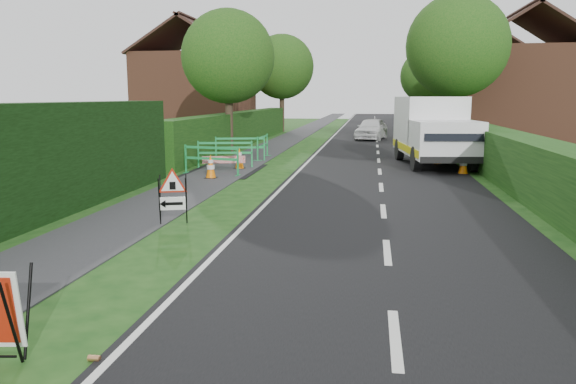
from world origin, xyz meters
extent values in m
plane|color=#164112|center=(0.00, 0.00, 0.00)|extent=(120.00, 120.00, 0.00)
cube|color=black|center=(2.50, 35.00, 0.00)|extent=(6.00, 90.00, 0.02)
cube|color=#2D2D30|center=(-3.00, 35.00, 0.01)|extent=(2.00, 90.00, 0.02)
cube|color=#14380F|center=(-5.00, 22.00, 0.00)|extent=(1.00, 24.00, 1.80)
cube|color=#14380F|center=(6.50, 16.00, 0.00)|extent=(1.20, 50.00, 1.50)
cube|color=brown|center=(-10.00, 30.00, 2.75)|extent=(7.00, 7.00, 5.50)
cube|color=#331E19|center=(-11.75, 30.00, 6.59)|extent=(4.00, 7.40, 2.58)
cube|color=#331E19|center=(-8.25, 30.00, 6.59)|extent=(4.00, 7.40, 2.58)
cube|color=#331E19|center=(-10.00, 30.00, 7.69)|extent=(0.25, 7.40, 0.18)
cube|color=brown|center=(11.00, 28.00, 2.75)|extent=(7.00, 7.00, 5.50)
cube|color=#331E19|center=(9.25, 28.00, 6.59)|extent=(4.00, 7.40, 2.58)
cube|color=#331E19|center=(12.75, 28.00, 6.59)|extent=(4.00, 7.40, 2.58)
cube|color=#331E19|center=(11.00, 28.00, 7.69)|extent=(0.25, 7.40, 0.18)
cube|color=brown|center=(12.00, 42.00, 2.75)|extent=(7.00, 7.00, 5.50)
cube|color=#331E19|center=(10.25, 42.00, 6.59)|extent=(4.00, 7.40, 2.58)
cube|color=#331E19|center=(13.75, 42.00, 6.59)|extent=(4.00, 7.40, 2.58)
cube|color=#331E19|center=(12.00, 42.00, 7.69)|extent=(0.25, 7.40, 0.18)
cylinder|color=#2D2116|center=(-4.60, 18.00, 1.31)|extent=(0.36, 0.36, 2.62)
sphere|color=#144111|center=(-4.60, 18.00, 4.50)|extent=(4.40, 4.40, 4.40)
cylinder|color=#2D2116|center=(6.40, 22.00, 1.49)|extent=(0.36, 0.36, 2.97)
sphere|color=#144111|center=(6.40, 22.00, 5.18)|extent=(5.20, 5.20, 5.20)
cylinder|color=#2D2116|center=(-4.60, 34.00, 1.40)|extent=(0.36, 0.36, 2.80)
sphere|color=#144111|center=(-4.60, 34.00, 4.84)|extent=(4.80, 4.80, 4.80)
cylinder|color=#2D2116|center=(6.40, 38.00, 1.22)|extent=(0.36, 0.36, 2.45)
sphere|color=#144111|center=(6.40, 38.00, 4.23)|extent=(4.20, 4.20, 4.20)
cylinder|color=black|center=(-1.18, -3.76, 0.48)|extent=(0.08, 0.33, 0.93)
cylinder|color=black|center=(-1.22, -3.42, 0.48)|extent=(0.08, 0.33, 0.93)
cylinder|color=black|center=(-2.06, 2.34, 0.52)|extent=(0.12, 0.30, 1.00)
cylinder|color=black|center=(-2.14, 2.58, 0.52)|extent=(0.12, 0.30, 1.00)
cylinder|color=black|center=(-1.55, 2.50, 0.52)|extent=(0.12, 0.30, 1.00)
cylinder|color=black|center=(-1.63, 2.74, 0.52)|extent=(0.12, 0.30, 1.00)
cube|color=white|center=(-1.84, 2.52, 0.45)|extent=(0.54, 0.19, 0.27)
cube|color=black|center=(-1.83, 2.51, 0.45)|extent=(0.38, 0.13, 0.06)
cone|color=black|center=(-2.04, 2.44, 0.45)|extent=(0.17, 0.19, 0.16)
cube|color=black|center=(-1.83, 2.50, 0.82)|extent=(0.12, 0.05, 0.16)
cube|color=silver|center=(4.44, 14.74, 1.55)|extent=(2.64, 3.84, 2.16)
cube|color=silver|center=(4.76, 12.02, 1.13)|extent=(2.49, 2.57, 1.32)
cube|color=black|center=(4.89, 10.91, 1.45)|extent=(1.99, 0.48, 0.61)
cube|color=yellow|center=(3.44, 13.57, 0.69)|extent=(0.67, 5.50, 0.27)
cube|color=yellow|center=(5.68, 13.83, 0.69)|extent=(0.67, 5.50, 0.27)
cube|color=black|center=(4.89, 10.92, 0.54)|extent=(2.19, 0.39, 0.22)
cylinder|color=black|center=(3.77, 11.85, 0.45)|extent=(0.37, 0.92, 0.90)
cylinder|color=black|center=(5.77, 12.08, 0.45)|extent=(0.37, 0.92, 0.90)
cylinder|color=black|center=(3.35, 15.43, 0.45)|extent=(0.37, 0.92, 0.90)
cylinder|color=black|center=(5.35, 15.66, 0.45)|extent=(0.37, 0.92, 0.90)
cube|color=black|center=(5.31, 11.30, 0.02)|extent=(0.38, 0.38, 0.04)
cone|color=orange|center=(5.31, 11.30, 0.42)|extent=(0.32, 0.32, 0.75)
cylinder|color=white|center=(5.31, 11.30, 0.38)|extent=(0.25, 0.25, 0.14)
cylinder|color=white|center=(5.31, 11.30, 0.56)|extent=(0.17, 0.17, 0.10)
cube|color=black|center=(4.78, 14.16, 0.02)|extent=(0.38, 0.38, 0.04)
cone|color=orange|center=(4.78, 14.16, 0.42)|extent=(0.32, 0.32, 0.75)
cylinder|color=white|center=(4.78, 14.16, 0.38)|extent=(0.25, 0.25, 0.14)
cylinder|color=white|center=(4.78, 14.16, 0.56)|extent=(0.17, 0.17, 0.10)
cube|color=black|center=(4.55, 16.03, 0.02)|extent=(0.38, 0.38, 0.04)
cone|color=orange|center=(4.55, 16.03, 0.42)|extent=(0.32, 0.32, 0.75)
cylinder|color=white|center=(4.55, 16.03, 0.38)|extent=(0.25, 0.25, 0.14)
cylinder|color=white|center=(4.55, 16.03, 0.56)|extent=(0.17, 0.17, 0.10)
cube|color=black|center=(-2.95, 9.08, 0.02)|extent=(0.38, 0.38, 0.04)
cone|color=orange|center=(-2.95, 9.08, 0.42)|extent=(0.32, 0.32, 0.75)
cylinder|color=white|center=(-2.95, 9.08, 0.38)|extent=(0.25, 0.25, 0.14)
cylinder|color=white|center=(-2.95, 9.08, 0.56)|extent=(0.17, 0.17, 0.10)
cube|color=black|center=(-2.59, 11.58, 0.02)|extent=(0.38, 0.38, 0.04)
cone|color=orange|center=(-2.59, 11.58, 0.42)|extent=(0.32, 0.32, 0.75)
cylinder|color=white|center=(-2.59, 11.58, 0.38)|extent=(0.25, 0.25, 0.14)
cylinder|color=white|center=(-2.59, 11.58, 0.56)|extent=(0.17, 0.17, 0.10)
cube|color=#1A9244|center=(-4.17, 10.21, 0.50)|extent=(0.06, 0.06, 1.00)
cube|color=#1A9244|center=(-2.21, 9.77, 0.50)|extent=(0.06, 0.06, 1.00)
cube|color=#1A9244|center=(-3.19, 9.99, 0.92)|extent=(1.96, 0.48, 0.08)
cube|color=#1A9244|center=(-3.19, 9.99, 0.55)|extent=(1.96, 0.48, 0.08)
cube|color=#1A9244|center=(-4.17, 10.21, 0.02)|extent=(0.13, 0.35, 0.04)
cube|color=#1A9244|center=(-2.21, 9.77, 0.02)|extent=(0.13, 0.35, 0.04)
cube|color=#1A9244|center=(-4.22, 11.82, 0.50)|extent=(0.06, 0.06, 1.00)
cube|color=#1A9244|center=(-2.26, 12.20, 0.50)|extent=(0.06, 0.06, 1.00)
cube|color=#1A9244|center=(-3.24, 12.01, 0.92)|extent=(1.97, 0.43, 0.08)
cube|color=#1A9244|center=(-3.24, 12.01, 0.55)|extent=(1.97, 0.43, 0.08)
cube|color=#1A9244|center=(-4.22, 11.82, 0.02)|extent=(0.13, 0.36, 0.04)
cube|color=#1A9244|center=(-2.26, 12.20, 0.02)|extent=(0.13, 0.36, 0.04)
cube|color=#1A9244|center=(-4.17, 14.06, 0.50)|extent=(0.06, 0.06, 1.00)
cube|color=#1A9244|center=(-2.22, 14.50, 0.50)|extent=(0.06, 0.06, 1.00)
cube|color=#1A9244|center=(-3.20, 14.28, 0.92)|extent=(1.96, 0.49, 0.08)
cube|color=#1A9244|center=(-3.20, 14.28, 0.55)|extent=(1.96, 0.49, 0.08)
cube|color=#1A9244|center=(-4.17, 14.06, 0.02)|extent=(0.14, 0.35, 0.04)
cube|color=#1A9244|center=(-2.22, 14.50, 0.02)|extent=(0.14, 0.35, 0.04)
cube|color=#1A9244|center=(-2.45, 14.24, 0.50)|extent=(0.05, 0.05, 1.00)
cube|color=#1A9244|center=(-2.42, 16.24, 0.50)|extent=(0.05, 0.05, 1.00)
cube|color=#1A9244|center=(-2.44, 15.24, 0.92)|extent=(0.08, 2.00, 0.08)
cube|color=#1A9244|center=(-2.44, 15.24, 0.55)|extent=(0.08, 2.00, 0.08)
cube|color=#1A9244|center=(-2.45, 14.24, 0.02)|extent=(0.35, 0.06, 0.04)
cube|color=#1A9244|center=(-2.42, 16.24, 0.02)|extent=(0.35, 0.06, 0.04)
cube|color=red|center=(-2.92, 10.63, 0.00)|extent=(1.46, 0.42, 0.25)
cylinder|color=#BF7F4C|center=(-0.51, -3.46, 0.00)|extent=(0.12, 0.07, 0.07)
imported|color=white|center=(2.16, 26.81, 0.67)|extent=(2.26, 4.14, 1.34)
camera|label=1|loc=(2.19, -8.39, 2.63)|focal=35.00mm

